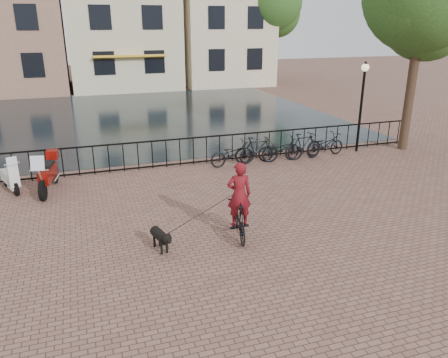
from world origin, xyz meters
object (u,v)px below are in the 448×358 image
object	(u,v)px
lamp_post	(363,92)
cyclist	(239,205)
motorcycle	(47,169)
scooter	(8,171)
dog	(160,238)

from	to	relation	value
lamp_post	cyclist	world-z (taller)	lamp_post
motorcycle	scooter	world-z (taller)	motorcycle
dog	scooter	world-z (taller)	scooter
scooter	dog	bearing A→B (deg)	-76.29
cyclist	scooter	xyz separation A→B (m)	(-5.62, 5.12, -0.22)
scooter	motorcycle	bearing A→B (deg)	-42.27
cyclist	scooter	bearing A→B (deg)	-32.32
cyclist	motorcycle	bearing A→B (deg)	-36.31
cyclist	motorcycle	distance (m)	6.50
cyclist	dog	distance (m)	2.00
lamp_post	scooter	distance (m)	12.86
dog	scooter	bearing A→B (deg)	111.60
motorcycle	scooter	size ratio (longest dim) A/B	1.46
cyclist	dog	xyz separation A→B (m)	(-1.93, -0.05, -0.55)
lamp_post	motorcycle	size ratio (longest dim) A/B	1.69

